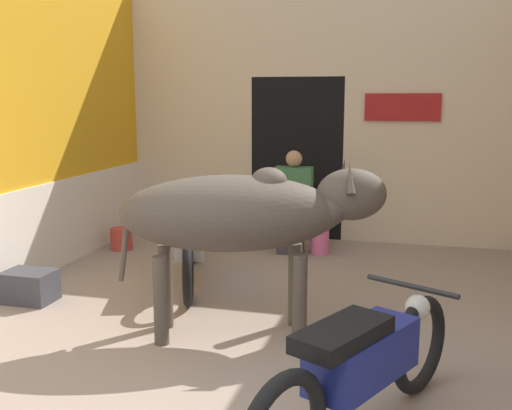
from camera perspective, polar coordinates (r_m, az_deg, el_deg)
wall_left_shopfront at (r=6.23m, az=-22.12°, el=7.66°), size 0.25×4.91×3.32m
wall_back_with_doorway at (r=7.85m, az=5.22°, el=7.46°), size 4.83×0.93×3.32m
cow at (r=4.48m, az=-1.00°, el=-0.88°), size 2.06×1.07×1.37m
motorcycle_near at (r=3.34m, az=10.10°, el=-14.68°), size 0.98×1.78×0.74m
motorcycle_far at (r=5.92m, az=-6.26°, el=-3.50°), size 0.81×1.88×0.72m
shopkeeper_seated at (r=6.99m, az=3.51°, el=0.54°), size 0.43×0.33×1.19m
plastic_stool at (r=6.98m, az=6.08°, el=-2.63°), size 0.31×0.31×0.48m
crate at (r=5.77m, az=-20.77°, el=-7.25°), size 0.44×0.32×0.28m
bucket at (r=7.36m, az=-12.70°, el=-3.14°), size 0.26×0.26×0.26m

